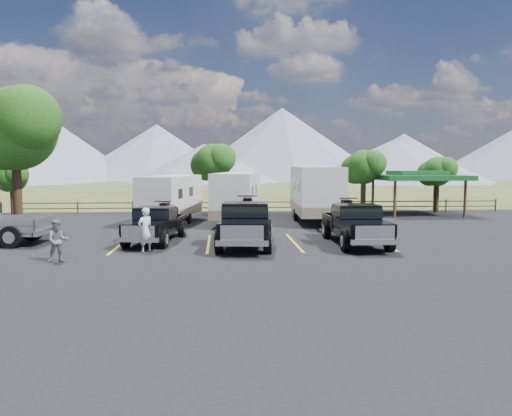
{
  "coord_description": "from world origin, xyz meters",
  "views": [
    {
      "loc": [
        -1.38,
        -18.95,
        3.69
      ],
      "look_at": [
        0.26,
        4.9,
        1.6
      ],
      "focal_mm": 35.0,
      "sensor_mm": 36.0,
      "label": 1
    }
  ],
  "objects": [
    {
      "name": "trailer_center",
      "position": [
        -0.44,
        12.1,
        1.68
      ],
      "size": [
        3.41,
        9.05,
        3.13
      ],
      "rotation": [
        0.0,
        0.0,
        -0.15
      ],
      "color": "silver",
      "rests_on": "asphalt_lot"
    },
    {
      "name": "trailer_left",
      "position": [
        -4.5,
        11.88,
        1.59
      ],
      "size": [
        3.53,
        8.55,
        2.96
      ],
      "rotation": [
        0.0,
        0.0,
        -0.2
      ],
      "color": "silver",
      "rests_on": "asphalt_lot"
    },
    {
      "name": "trailer_right",
      "position": [
        4.62,
        12.62,
        1.87
      ],
      "size": [
        3.07,
        10.09,
        3.5
      ],
      "rotation": [
        0.0,
        0.0,
        -0.06
      ],
      "color": "silver",
      "rests_on": "asphalt_lot"
    },
    {
      "name": "tree_north",
      "position": [
        -2.03,
        19.02,
        3.83
      ],
      "size": [
        3.46,
        3.24,
        5.25
      ],
      "color": "black",
      "rests_on": "ground"
    },
    {
      "name": "person_a",
      "position": [
        -4.58,
        1.94,
        0.97
      ],
      "size": [
        0.8,
        0.79,
        1.86
      ],
      "primitive_type": "imported",
      "rotation": [
        0.0,
        0.0,
        3.91
      ],
      "color": "silver",
      "rests_on": "asphalt_lot"
    },
    {
      "name": "rig_left",
      "position": [
        -4.47,
        4.76,
        0.94
      ],
      "size": [
        2.6,
        5.77,
        1.86
      ],
      "rotation": [
        0.0,
        0.0,
        -0.15
      ],
      "color": "black",
      "rests_on": "asphalt_lot"
    },
    {
      "name": "mountain_range",
      "position": [
        -7.63,
        105.98,
        7.87
      ],
      "size": [
        209.0,
        71.0,
        20.0
      ],
      "color": "gray",
      "rests_on": "ground"
    },
    {
      "name": "rail_fence",
      "position": [
        2.0,
        18.5,
        0.61
      ],
      "size": [
        36.12,
        0.12,
        1.0
      ],
      "color": "brown",
      "rests_on": "ground"
    },
    {
      "name": "asphalt_lot",
      "position": [
        0.0,
        3.0,
        0.02
      ],
      "size": [
        44.0,
        34.0,
        0.04
      ],
      "primitive_type": "cube",
      "color": "black",
      "rests_on": "ground"
    },
    {
      "name": "person_b",
      "position": [
        -7.53,
        0.02,
        0.84
      ],
      "size": [
        0.94,
        0.83,
        1.6
      ],
      "primitive_type": "imported",
      "rotation": [
        0.0,
        0.0,
        0.34
      ],
      "color": "slate",
      "rests_on": "asphalt_lot"
    },
    {
      "name": "rig_right",
      "position": [
        4.73,
        3.45,
        1.03
      ],
      "size": [
        2.21,
        6.18,
        2.06
      ],
      "rotation": [
        0.0,
        0.0,
        -0.01
      ],
      "color": "black",
      "rests_on": "asphalt_lot"
    },
    {
      "name": "tree_ne_b",
      "position": [
        14.98,
        18.01,
        3.13
      ],
      "size": [
        2.77,
        2.59,
        4.27
      ],
      "color": "black",
      "rests_on": "ground"
    },
    {
      "name": "tree_big_nw",
      "position": [
        -12.55,
        9.03,
        5.6
      ],
      "size": [
        5.54,
        5.18,
        7.84
      ],
      "color": "black",
      "rests_on": "ground"
    },
    {
      "name": "stall_lines",
      "position": [
        0.0,
        4.0,
        0.04
      ],
      "size": [
        12.12,
        5.5,
        0.01
      ],
      "color": "yellow",
      "rests_on": "asphalt_lot"
    },
    {
      "name": "tree_nw_small",
      "position": [
        -16.02,
        17.01,
        2.78
      ],
      "size": [
        2.59,
        2.43,
        3.85
      ],
      "color": "black",
      "rests_on": "ground"
    },
    {
      "name": "tree_ne_a",
      "position": [
        8.97,
        17.01,
        3.48
      ],
      "size": [
        3.11,
        2.92,
        4.76
      ],
      "color": "black",
      "rests_on": "ground"
    },
    {
      "name": "rig_center",
      "position": [
        -0.29,
        3.51,
        1.09
      ],
      "size": [
        2.79,
        6.69,
        2.18
      ],
      "rotation": [
        0.0,
        0.0,
        -0.1
      ],
      "color": "black",
      "rests_on": "asphalt_lot"
    },
    {
      "name": "ground",
      "position": [
        0.0,
        0.0,
        0.0
      ],
      "size": [
        320.0,
        320.0,
        0.0
      ],
      "primitive_type": "plane",
      "color": "#424E21",
      "rests_on": "ground"
    },
    {
      "name": "pavilion",
      "position": [
        13.0,
        17.0,
        2.79
      ],
      "size": [
        6.2,
        6.2,
        3.22
      ],
      "color": "brown",
      "rests_on": "ground"
    }
  ]
}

